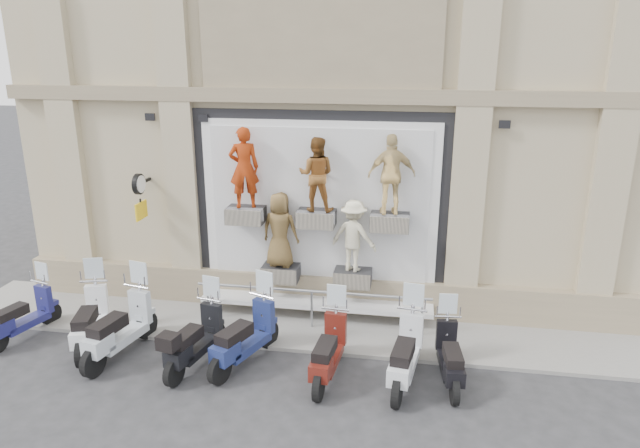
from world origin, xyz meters
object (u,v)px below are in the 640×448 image
at_px(scooter_e, 244,325).
at_px(scooter_f, 328,339).
at_px(scooter_d, 195,328).
at_px(scooter_h, 451,346).
at_px(clock_sign_bracket, 140,190).
at_px(scooter_a, 21,305).
at_px(scooter_c, 118,316).
at_px(scooter_g, 406,341).
at_px(guard_rail, 312,310).
at_px(scooter_b, 89,309).

distance_m(scooter_e, scooter_f, 1.64).
xyz_separation_m(scooter_d, scooter_h, (4.69, 0.23, -0.06)).
bearing_deg(clock_sign_bracket, scooter_e, -35.02).
bearing_deg(clock_sign_bracket, scooter_h, -16.71).
relative_size(scooter_a, scooter_e, 0.88).
bearing_deg(scooter_c, scooter_f, 10.07).
bearing_deg(scooter_f, scooter_g, 7.55).
height_order(guard_rail, scooter_f, scooter_f).
height_order(guard_rail, scooter_e, scooter_e).
distance_m(guard_rail, scooter_g, 2.65).
height_order(clock_sign_bracket, scooter_e, clock_sign_bracket).
bearing_deg(scooter_a, scooter_e, 11.50).
bearing_deg(clock_sign_bracket, guard_rail, -6.84).
distance_m(scooter_c, scooter_d, 1.58).
xyz_separation_m(clock_sign_bracket, scooter_c, (0.43, -2.14, -1.94)).
bearing_deg(scooter_e, clock_sign_bracket, 165.63).
bearing_deg(scooter_e, scooter_d, -146.57).
distance_m(guard_rail, scooter_b, 4.49).
relative_size(guard_rail, scooter_e, 2.46).
bearing_deg(scooter_h, scooter_d, 177.32).
relative_size(scooter_c, scooter_g, 1.04).
distance_m(clock_sign_bracket, scooter_d, 3.61).
bearing_deg(scooter_e, scooter_a, -162.24).
distance_m(scooter_e, scooter_h, 3.79).
xyz_separation_m(guard_rail, scooter_h, (2.79, -1.54, 0.27)).
distance_m(scooter_c, scooter_h, 6.27).
xyz_separation_m(scooter_g, scooter_h, (0.79, 0.16, -0.10)).
distance_m(scooter_b, scooter_g, 6.24).
xyz_separation_m(scooter_a, scooter_d, (3.92, -0.45, 0.06)).
bearing_deg(clock_sign_bracket, scooter_c, -78.67).
relative_size(scooter_c, scooter_e, 1.03).
relative_size(scooter_b, scooter_g, 1.00).
bearing_deg(scooter_g, scooter_a, -174.55).
distance_m(guard_rail, scooter_e, 1.89).
xyz_separation_m(clock_sign_bracket, scooter_a, (-1.91, -1.79, -2.07)).
relative_size(scooter_a, scooter_g, 0.88).
height_order(guard_rail, scooter_d, scooter_d).
bearing_deg(scooter_f, scooter_c, -176.67).
xyz_separation_m(clock_sign_bracket, scooter_b, (-0.33, -1.91, -1.97)).
relative_size(clock_sign_bracket, scooter_c, 0.48).
height_order(scooter_a, scooter_g, scooter_g).
relative_size(scooter_d, scooter_e, 0.95).
bearing_deg(scooter_e, scooter_g, 18.12).
height_order(clock_sign_bracket, scooter_b, clock_sign_bracket).
distance_m(scooter_c, scooter_g, 5.48).
height_order(scooter_d, scooter_e, scooter_e).
bearing_deg(guard_rail, scooter_a, -167.17).
bearing_deg(scooter_e, guard_rail, 78.19).
distance_m(scooter_d, scooter_f, 2.53).
distance_m(clock_sign_bracket, scooter_a, 3.34).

